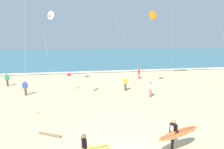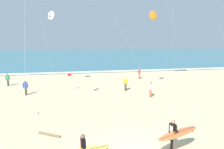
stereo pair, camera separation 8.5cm
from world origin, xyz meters
name	(u,v)px [view 1 (the left image)]	position (x,y,z in m)	size (l,w,h in m)	color
ocean_water	(89,56)	(0.00, 52.85, 0.04)	(160.00, 60.00, 0.08)	teal
shoreline_foam	(97,72)	(0.00, 23.15, 0.09)	(160.00, 1.45, 0.01)	white
surfer_trailing	(176,133)	(2.04, -0.04, 1.05)	(2.54, 1.22, 1.71)	black
kite_delta_ivory_mid	(50,16)	(-5.92, 14.16, 8.28)	(1.83, 1.47, 8.83)	white
kite_delta_amber_close	(153,16)	(4.95, 11.12, 8.11)	(5.14, 1.98, 8.68)	orange
bystander_green_top	(7,80)	(-11.71, 15.66, 0.81)	(0.50, 0.22, 1.59)	#4C3D2D
bystander_blue_top	(25,88)	(-8.45, 11.41, 0.81)	(0.49, 0.26, 1.59)	#4C3D2D
bystander_red_top	(139,73)	(5.49, 16.91, 0.81)	(0.22, 0.50, 1.59)	#D8593F
bystander_white_top	(151,89)	(4.06, 8.70, 0.81)	(0.24, 0.49, 1.59)	#D8593F
bystander_yellow_top	(125,84)	(2.13, 11.36, 0.81)	(0.49, 0.25, 1.59)	#4C3D2D
lifeguard_flag	(68,80)	(-4.19, 12.12, 1.27)	(0.45, 0.05, 2.10)	silver
driftwood_log	(50,135)	(-4.70, 2.68, 0.07)	(0.14, 0.14, 1.54)	#846B4C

